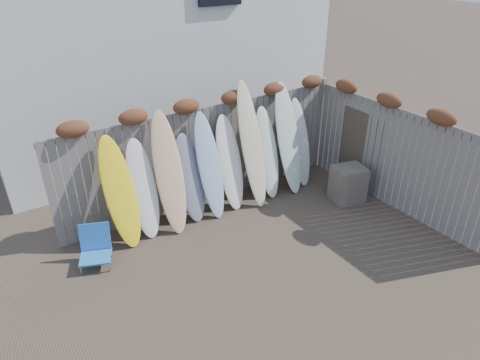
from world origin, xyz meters
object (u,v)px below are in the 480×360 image
beach_chair (95,247)px  lattice_panel (362,152)px  wooden_crate (348,184)px  surfboard_0 (120,193)px

beach_chair → lattice_panel: (5.55, -0.57, 0.54)m
lattice_panel → wooden_crate: bearing=-162.0°
lattice_panel → beach_chair: bearing=169.1°
surfboard_0 → lattice_panel: bearing=-15.5°
beach_chair → wooden_crate: (4.95, -0.83, 0.06)m
wooden_crate → lattice_panel: size_ratio=0.43×
beach_chair → lattice_panel: 5.60m
lattice_panel → surfboard_0: size_ratio=0.84×
beach_chair → surfboard_0: surfboard_0 is taller
wooden_crate → surfboard_0: size_ratio=0.36×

